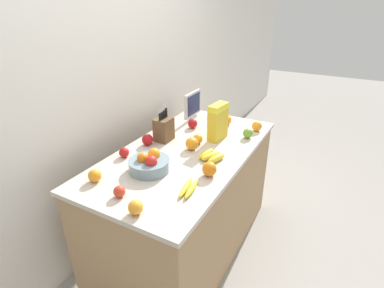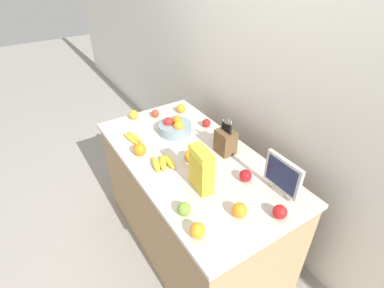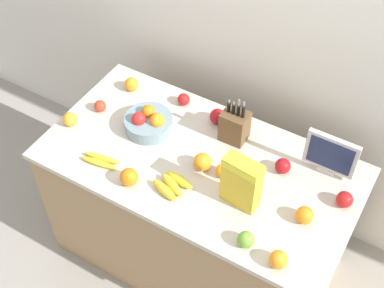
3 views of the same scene
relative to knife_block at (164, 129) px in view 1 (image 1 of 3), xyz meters
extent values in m
plane|color=gray|center=(-0.07, -0.23, -0.96)|extent=(14.00, 14.00, 0.00)
cube|color=silver|center=(-0.07, 0.40, 0.34)|extent=(9.00, 0.06, 2.60)
cube|color=tan|center=(-0.07, -0.23, -0.54)|extent=(1.55, 0.79, 0.84)
cube|color=beige|center=(-0.07, -0.23, -0.10)|extent=(1.58, 0.82, 0.03)
cube|color=brown|center=(0.00, 0.00, 0.00)|extent=(0.13, 0.11, 0.17)
cylinder|color=black|center=(-0.04, 0.00, 0.11)|extent=(0.02, 0.02, 0.05)
cube|color=silver|center=(-0.04, 0.00, 0.15)|extent=(0.01, 0.00, 0.02)
cylinder|color=black|center=(-0.01, 0.00, 0.11)|extent=(0.02, 0.02, 0.05)
cube|color=silver|center=(-0.01, 0.00, 0.15)|extent=(0.01, 0.00, 0.02)
cylinder|color=black|center=(0.01, 0.00, 0.11)|extent=(0.02, 0.02, 0.06)
cube|color=silver|center=(0.01, 0.00, 0.16)|extent=(0.01, 0.00, 0.04)
cylinder|color=black|center=(0.04, 0.00, 0.12)|extent=(0.02, 0.02, 0.07)
cube|color=silver|center=(0.04, 0.00, 0.17)|extent=(0.01, 0.00, 0.03)
cube|color=#B7B7BC|center=(0.49, 0.02, -0.07)|extent=(0.09, 0.03, 0.03)
cube|color=#B7B7BC|center=(0.49, 0.02, 0.05)|extent=(0.25, 0.02, 0.21)
cube|color=#19234C|center=(0.49, 0.01, 0.05)|extent=(0.21, 0.00, 0.17)
cube|color=gold|center=(0.21, -0.34, 0.05)|extent=(0.18, 0.10, 0.27)
cube|color=yellow|center=(0.21, -0.34, 0.16)|extent=(0.19, 0.10, 0.04)
cylinder|color=gray|center=(-0.41, -0.16, -0.05)|extent=(0.25, 0.25, 0.07)
sphere|color=orange|center=(-0.36, -0.16, 0.00)|extent=(0.08, 0.08, 0.08)
sphere|color=orange|center=(-0.43, -0.13, 0.00)|extent=(0.07, 0.07, 0.07)
sphere|color=red|center=(-0.44, -0.20, 0.00)|extent=(0.07, 0.07, 0.07)
ellipsoid|color=yellow|center=(-0.49, -0.50, -0.07)|extent=(0.20, 0.06, 0.03)
ellipsoid|color=yellow|center=(-0.49, -0.47, -0.07)|extent=(0.20, 0.06, 0.03)
ellipsoid|color=yellow|center=(-0.09, -0.39, -0.07)|extent=(0.16, 0.07, 0.04)
ellipsoid|color=yellow|center=(-0.10, -0.44, -0.07)|extent=(0.16, 0.11, 0.04)
ellipsoid|color=yellow|center=(-0.12, -0.48, -0.07)|extent=(0.16, 0.09, 0.04)
sphere|color=red|center=(0.63, -0.12, -0.05)|extent=(0.08, 0.08, 0.08)
sphere|color=red|center=(-0.35, 0.09, -0.06)|extent=(0.07, 0.07, 0.07)
sphere|color=#A31419|center=(-0.13, 0.06, -0.05)|extent=(0.08, 0.08, 0.08)
sphere|color=red|center=(-0.71, -0.18, -0.06)|extent=(0.06, 0.06, 0.06)
sphere|color=#A31419|center=(0.31, -0.08, -0.05)|extent=(0.08, 0.08, 0.08)
sphere|color=#6B9E33|center=(0.34, -0.54, -0.05)|extent=(0.08, 0.08, 0.08)
sphere|color=orange|center=(0.51, -0.29, -0.05)|extent=(0.08, 0.08, 0.08)
sphere|color=orange|center=(-0.66, 0.04, -0.05)|extent=(0.08, 0.08, 0.08)
sphere|color=orange|center=(0.07, -0.25, -0.05)|extent=(0.07, 0.07, 0.07)
sphere|color=orange|center=(-0.29, -0.51, -0.04)|extent=(0.09, 0.09, 0.09)
sphere|color=orange|center=(0.50, -0.56, -0.05)|extent=(0.08, 0.08, 0.08)
sphere|color=orange|center=(-0.78, -0.35, -0.05)|extent=(0.08, 0.08, 0.08)
sphere|color=orange|center=(-0.04, -0.26, -0.04)|extent=(0.09, 0.09, 0.09)
camera|label=1|loc=(-1.69, -1.15, 0.87)|focal=28.00mm
camera|label=2|loc=(1.31, -1.11, 1.15)|focal=28.00mm
camera|label=3|loc=(0.77, -1.72, 1.92)|focal=50.00mm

